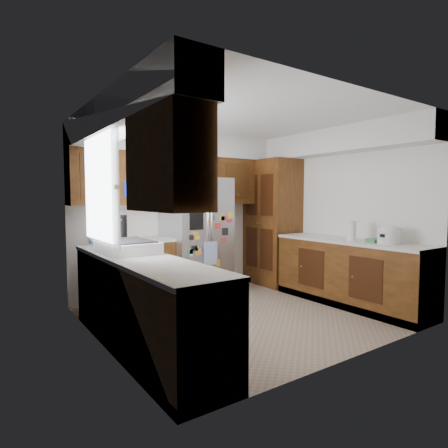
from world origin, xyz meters
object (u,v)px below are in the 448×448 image
(paper_towel, at_px, (351,231))
(rice_cooker, at_px, (389,234))
(pantry, at_px, (272,222))
(fridge, at_px, (196,237))

(paper_towel, bearing_deg, rice_cooker, -79.30)
(pantry, xyz_separation_m, fridge, (-1.50, 0.05, -0.17))
(fridge, xyz_separation_m, paper_towel, (1.41, -1.75, 0.16))
(rice_cooker, xyz_separation_m, paper_towel, (-0.09, 0.49, 0.01))
(pantry, distance_m, fridge, 1.51)
(fridge, distance_m, rice_cooker, 2.70)
(fridge, xyz_separation_m, rice_cooker, (1.50, -2.24, 0.15))
(pantry, bearing_deg, fridge, 177.94)
(pantry, relative_size, rice_cooker, 7.43)
(pantry, height_order, paper_towel, pantry)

